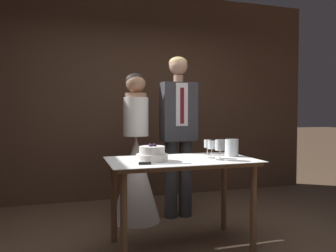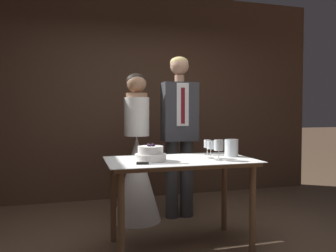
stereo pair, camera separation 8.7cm
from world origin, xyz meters
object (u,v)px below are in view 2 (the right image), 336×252
at_px(cake_table, 180,171).
at_px(tiered_cake, 151,154).
at_px(cake_knife, 152,163).
at_px(wine_glass_middle, 207,145).
at_px(bride, 137,166).
at_px(hurricane_candle, 231,148).
at_px(wine_glass_far, 219,146).
at_px(wine_glass_near, 211,146).
at_px(groom, 179,128).

xyz_separation_m(cake_table, tiered_cake, (-0.28, -0.04, 0.16)).
height_order(cake_knife, wine_glass_middle, wine_glass_middle).
bearing_deg(bride, cake_table, -72.97).
bearing_deg(hurricane_candle, cake_table, -174.86).
height_order(cake_knife, wine_glass_far, wine_glass_far).
relative_size(wine_glass_near, groom, 0.09).
bearing_deg(groom, hurricane_candle, -69.97).
distance_m(cake_knife, groom, 1.20).
distance_m(wine_glass_far, groom, 0.98).
xyz_separation_m(tiered_cake, cake_knife, (-0.03, -0.18, -0.05)).
bearing_deg(wine_glass_middle, wine_glass_near, -104.87).
xyz_separation_m(hurricane_candle, groom, (-0.28, 0.77, 0.17)).
bearing_deg(hurricane_candle, wine_glass_middle, 138.92).
height_order(tiered_cake, groom, groom).
bearing_deg(groom, cake_table, -107.04).
distance_m(tiered_cake, hurricane_candle, 0.81).
distance_m(cake_table, tiered_cake, 0.33).
relative_size(wine_glass_far, hurricane_candle, 1.10).
distance_m(wine_glass_near, bride, 1.04).
height_order(cake_table, tiered_cake, tiered_cake).
relative_size(wine_glass_near, bride, 0.10).
xyz_separation_m(wine_glass_middle, groom, (-0.10, 0.61, 0.14)).
distance_m(tiered_cake, bride, 0.89).
relative_size(wine_glass_middle, groom, 0.08).
relative_size(tiered_cake, hurricane_candle, 1.66).
relative_size(tiered_cake, bride, 0.16).
height_order(cake_table, hurricane_candle, hurricane_candle).
height_order(wine_glass_near, bride, bride).
height_order(wine_glass_near, wine_glass_middle, wine_glass_near).
xyz_separation_m(tiered_cake, hurricane_candle, (0.81, 0.08, 0.02)).
height_order(hurricane_candle, bride, bride).
bearing_deg(hurricane_candle, tiered_cake, -174.10).
distance_m(cake_table, hurricane_candle, 0.56).
relative_size(hurricane_candle, groom, 0.09).
height_order(tiered_cake, cake_knife, tiered_cake).
xyz_separation_m(bride, groom, (0.50, -0.00, 0.43)).
distance_m(cake_table, cake_knife, 0.39).
bearing_deg(wine_glass_far, wine_glass_middle, 83.25).
xyz_separation_m(cake_table, wine_glass_far, (0.30, -0.16, 0.23)).
distance_m(wine_glass_near, wine_glass_far, 0.14).
distance_m(cake_table, groom, 0.92).
height_order(cake_table, wine_glass_near, wine_glass_near).
distance_m(cake_knife, wine_glass_far, 0.62).
xyz_separation_m(cake_knife, wine_glass_far, (0.61, 0.06, 0.12)).
distance_m(wine_glass_middle, hurricane_candle, 0.24).
bearing_deg(groom, wine_glass_near, -87.35).
distance_m(wine_glass_far, bride, 1.16).
bearing_deg(wine_glass_middle, groom, 99.16).
bearing_deg(cake_knife, tiered_cake, 92.12).
height_order(cake_table, wine_glass_far, wine_glass_far).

